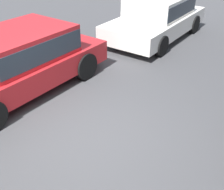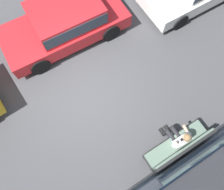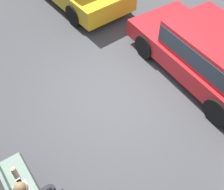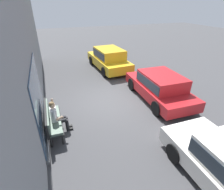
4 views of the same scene
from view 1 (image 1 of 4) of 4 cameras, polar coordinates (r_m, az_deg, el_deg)
The scene contains 3 objects.
ground_plane at distance 5.15m, azimuth -5.22°, elevation -8.99°, with size 60.00×60.00×0.00m, color #424244.
parked_car_near at distance 9.82m, azimuth 9.20°, elevation 15.65°, with size 4.17×1.99×1.37m.
parked_car_mid at distance 6.67m, azimuth -18.53°, elevation 7.10°, with size 4.36×2.07×1.39m.
Camera 1 is at (2.97, 2.60, 3.31)m, focal length 45.00 mm.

